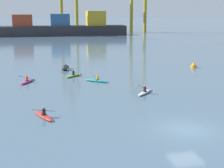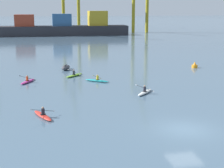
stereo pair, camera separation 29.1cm
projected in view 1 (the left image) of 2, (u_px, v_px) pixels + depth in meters
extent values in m
plane|color=slate|center=(186.00, 129.00, 26.32)|extent=(800.00, 800.00, 0.00)
cube|color=#28282D|center=(60.00, 31.00, 117.46)|extent=(45.09, 8.05, 3.23)
cube|color=#993823|center=(22.00, 20.00, 114.18)|extent=(6.31, 5.64, 3.87)
cube|color=#2D5684|center=(60.00, 20.00, 116.67)|extent=(6.31, 5.64, 4.07)
cube|color=#B29323|center=(96.00, 18.00, 119.08)|extent=(6.31, 5.64, 5.03)
cylinder|color=olive|center=(61.00, 0.00, 130.69)|extent=(1.20, 1.20, 24.22)
cylinder|color=olive|center=(76.00, 0.00, 131.88)|extent=(1.20, 1.20, 24.22)
cylinder|color=olive|center=(132.00, 1.00, 129.54)|extent=(1.20, 1.20, 23.88)
cylinder|color=olive|center=(145.00, 1.00, 130.64)|extent=(1.20, 1.20, 23.88)
ellipsoid|color=#38383D|center=(65.00, 67.00, 51.75)|extent=(1.84, 2.81, 0.70)
cube|color=#38383D|center=(65.00, 65.00, 51.67)|extent=(0.65, 1.87, 0.06)
cylinder|color=orange|center=(194.00, 66.00, 53.60)|extent=(0.90, 0.90, 0.45)
cone|color=orange|center=(194.00, 63.00, 53.49)|extent=(0.50, 0.49, 0.55)
ellipsoid|color=#C13384|center=(27.00, 82.00, 42.83)|extent=(2.04, 3.31, 0.26)
torus|color=black|center=(27.00, 81.00, 42.70)|extent=(0.66, 0.66, 0.05)
cylinder|color=#DB471E|center=(27.00, 79.00, 42.65)|extent=(0.30, 0.30, 0.50)
sphere|color=tan|center=(27.00, 76.00, 42.58)|extent=(0.19, 0.19, 0.19)
cylinder|color=black|center=(27.00, 78.00, 42.68)|extent=(1.87, 0.95, 0.43)
ellipsoid|color=black|center=(19.00, 76.00, 42.88)|extent=(0.19, 0.12, 0.14)
ellipsoid|color=black|center=(35.00, 80.00, 42.47)|extent=(0.19, 0.12, 0.14)
ellipsoid|color=red|center=(44.00, 116.00, 29.21)|extent=(1.85, 3.37, 0.26)
torus|color=black|center=(44.00, 114.00, 29.10)|extent=(0.64, 0.64, 0.05)
cylinder|color=#23232D|center=(44.00, 112.00, 29.05)|extent=(0.30, 0.30, 0.50)
sphere|color=tan|center=(44.00, 108.00, 28.97)|extent=(0.19, 0.19, 0.19)
cylinder|color=black|center=(44.00, 111.00, 29.07)|extent=(1.91, 0.81, 0.50)
ellipsoid|color=silver|center=(32.00, 110.00, 28.45)|extent=(0.20, 0.11, 0.15)
ellipsoid|color=silver|center=(55.00, 111.00, 29.68)|extent=(0.20, 0.11, 0.15)
ellipsoid|color=#7ABC2D|center=(74.00, 75.00, 46.78)|extent=(2.78, 2.87, 0.26)
torus|color=black|center=(73.00, 75.00, 46.67)|extent=(0.69, 0.69, 0.05)
cylinder|color=#23232D|center=(73.00, 73.00, 46.62)|extent=(0.30, 0.30, 0.50)
sphere|color=tan|center=(73.00, 70.00, 46.54)|extent=(0.19, 0.19, 0.19)
cylinder|color=black|center=(74.00, 72.00, 46.64)|extent=(1.50, 1.44, 0.55)
ellipsoid|color=silver|center=(68.00, 69.00, 47.10)|extent=(0.17, 0.17, 0.15)
ellipsoid|color=silver|center=(80.00, 75.00, 46.17)|extent=(0.17, 0.17, 0.15)
ellipsoid|color=silver|center=(145.00, 92.00, 37.38)|extent=(2.65, 2.99, 0.26)
torus|color=black|center=(145.00, 91.00, 37.26)|extent=(0.69, 0.69, 0.05)
cylinder|color=#23232D|center=(145.00, 89.00, 37.21)|extent=(0.30, 0.30, 0.50)
sphere|color=tan|center=(145.00, 86.00, 37.14)|extent=(0.19, 0.19, 0.19)
cylinder|color=black|center=(145.00, 88.00, 37.23)|extent=(1.59, 1.34, 0.52)
ellipsoid|color=silver|center=(136.00, 85.00, 37.65)|extent=(0.18, 0.16, 0.15)
ellipsoid|color=silver|center=(154.00, 91.00, 36.82)|extent=(0.18, 0.16, 0.15)
ellipsoid|color=teal|center=(97.00, 81.00, 43.39)|extent=(3.03, 2.59, 0.26)
torus|color=black|center=(97.00, 80.00, 43.32)|extent=(0.69, 0.69, 0.05)
cylinder|color=gold|center=(97.00, 78.00, 43.27)|extent=(0.30, 0.30, 0.50)
sphere|color=tan|center=(97.00, 75.00, 43.19)|extent=(0.19, 0.19, 0.19)
cylinder|color=black|center=(97.00, 77.00, 43.27)|extent=(1.26, 1.57, 0.75)
ellipsoid|color=yellow|center=(93.00, 76.00, 42.33)|extent=(0.16, 0.19, 0.16)
ellipsoid|color=yellow|center=(101.00, 78.00, 44.21)|extent=(0.16, 0.19, 0.16)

